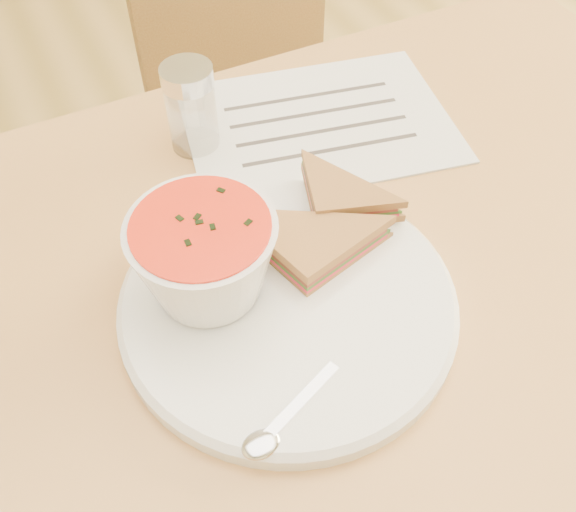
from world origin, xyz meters
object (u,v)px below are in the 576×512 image
soup_bowl (205,261)px  plate (288,303)px  dining_table (346,411)px  chair_far (276,139)px  condiment_shaker (191,108)px

soup_bowl → plate: bearing=-32.4°
plate → soup_bowl: (-0.06, 0.04, 0.05)m
dining_table → chair_far: size_ratio=1.15×
soup_bowl → condiment_shaker: bearing=72.3°
soup_bowl → dining_table: bearing=-2.3°
soup_bowl → chair_far: bearing=58.8°
dining_table → condiment_shaker: bearing=114.3°
chair_far → condiment_shaker: size_ratio=8.33×
dining_table → soup_bowl: (-0.17, 0.01, 0.44)m
plate → soup_bowl: size_ratio=2.41×
dining_table → plate: 0.40m
condiment_shaker → chair_far: bearing=51.1°
chair_far → plate: (-0.26, -0.57, 0.32)m
condiment_shaker → soup_bowl: bearing=-107.7°
plate → soup_bowl: 0.09m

